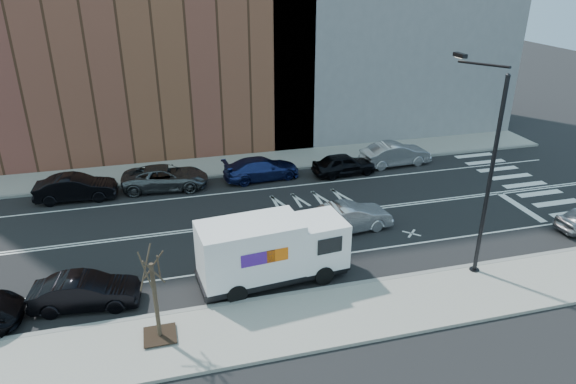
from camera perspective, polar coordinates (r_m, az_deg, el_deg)
ground at (r=28.32m, az=-0.37°, el=-3.04°), size 120.00×120.00×0.00m
sidewalk_near at (r=21.18m, az=5.80°, el=-13.41°), size 44.00×3.60×0.15m
sidewalk_far at (r=36.15m, az=-3.89°, el=3.25°), size 44.00×3.60×0.15m
curb_near at (r=22.53m, az=4.20°, el=-10.72°), size 44.00×0.25×0.17m
curb_far at (r=34.50m, az=-3.30°, el=2.24°), size 44.00×0.25×0.17m
crosswalk at (r=35.50m, az=25.49°, el=0.31°), size 3.00×14.00×0.01m
road_markings at (r=28.32m, az=-0.37°, el=-3.03°), size 40.00×8.60×0.01m
streetlight at (r=23.33m, az=21.02°, el=2.80°), size 0.44×4.02×9.34m
street_tree at (r=19.70m, az=-14.40°, el=-12.41°), size 1.20×1.20×3.75m
fedex_van at (r=22.37m, az=-1.86°, el=-6.40°), size 6.75×2.87×3.00m
far_parked_b at (r=32.83m, az=-22.50°, el=0.44°), size 4.69×1.79×1.52m
far_parked_c at (r=32.77m, az=-13.47°, el=1.58°), size 5.46×2.93×1.46m
far_parked_d at (r=33.35m, az=-2.97°, el=2.62°), size 5.12×2.48×1.44m
far_parked_e at (r=34.25m, az=6.23°, el=3.10°), size 4.32×1.98×1.44m
far_parked_f at (r=36.44m, az=11.84°, el=4.16°), size 4.94×2.02×1.59m
driving_sedan at (r=27.06m, az=6.79°, el=-2.82°), size 4.68×2.06×1.49m
near_parked_rear_a at (r=22.78m, az=-21.57°, el=-10.28°), size 4.40×1.94×1.40m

